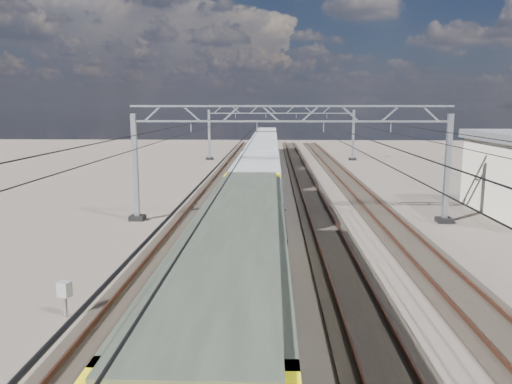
{
  "coord_description": "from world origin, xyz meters",
  "views": [
    {
      "loc": [
        -1.02,
        -26.22,
        7.03
      ],
      "look_at": [
        -1.94,
        0.69,
        2.4
      ],
      "focal_mm": 35.0,
      "sensor_mm": 36.0,
      "label": 1
    }
  ],
  "objects_px": {
    "locomotive": "(239,268)",
    "hopper_wagon_mid": "(262,159)",
    "hopper_wagon_lead": "(258,182)",
    "catenary_gantry_mid": "(290,159)",
    "hopper_wagon_third": "(265,147)",
    "catenary_gantry_far": "(281,130)",
    "hopper_wagon_fourth": "(267,139)",
    "trackside_cabinet": "(65,290)"
  },
  "relations": [
    {
      "from": "catenary_gantry_mid",
      "to": "hopper_wagon_fourth",
      "type": "relative_size",
      "value": 1.53
    },
    {
      "from": "locomotive",
      "to": "hopper_wagon_fourth",
      "type": "relative_size",
      "value": 1.62
    },
    {
      "from": "catenary_gantry_far",
      "to": "hopper_wagon_lead",
      "type": "distance_m",
      "value": 34.51
    },
    {
      "from": "hopper_wagon_mid",
      "to": "trackside_cabinet",
      "type": "distance_m",
      "value": 30.92
    },
    {
      "from": "catenary_gantry_far",
      "to": "hopper_wagon_fourth",
      "type": "relative_size",
      "value": 1.53
    },
    {
      "from": "catenary_gantry_mid",
      "to": "locomotive",
      "type": "bearing_deg",
      "value": -97.08
    },
    {
      "from": "hopper_wagon_lead",
      "to": "hopper_wagon_mid",
      "type": "xyz_separation_m",
      "value": [
        0.0,
        14.2,
        0.0
      ]
    },
    {
      "from": "trackside_cabinet",
      "to": "hopper_wagon_mid",
      "type": "bearing_deg",
      "value": 98.87
    },
    {
      "from": "catenary_gantry_mid",
      "to": "catenary_gantry_far",
      "type": "xyz_separation_m",
      "value": [
        0.0,
        36.0,
        0.0
      ]
    },
    {
      "from": "catenary_gantry_mid",
      "to": "catenary_gantry_far",
      "type": "relative_size",
      "value": 1.0
    },
    {
      "from": "catenary_gantry_mid",
      "to": "hopper_wagon_third",
      "type": "distance_m",
      "value": 30.1
    },
    {
      "from": "catenary_gantry_mid",
      "to": "trackside_cabinet",
      "type": "bearing_deg",
      "value": -118.86
    },
    {
      "from": "catenary_gantry_far",
      "to": "hopper_wagon_third",
      "type": "height_order",
      "value": "catenary_gantry_far"
    },
    {
      "from": "catenary_gantry_mid",
      "to": "locomotive",
      "type": "xyz_separation_m",
      "value": [
        -2.0,
        -16.1,
        -1.58
      ]
    },
    {
      "from": "hopper_wagon_mid",
      "to": "hopper_wagon_third",
      "type": "bearing_deg",
      "value": 90.0
    },
    {
      "from": "hopper_wagon_mid",
      "to": "hopper_wagon_third",
      "type": "xyz_separation_m",
      "value": [
        0.0,
        14.2,
        0.0
      ]
    },
    {
      "from": "locomotive",
      "to": "trackside_cabinet",
      "type": "bearing_deg",
      "value": 165.18
    },
    {
      "from": "hopper_wagon_mid",
      "to": "hopper_wagon_fourth",
      "type": "relative_size",
      "value": 1.0
    },
    {
      "from": "catenary_gantry_mid",
      "to": "trackside_cabinet",
      "type": "relative_size",
      "value": 16.14
    },
    {
      "from": "locomotive",
      "to": "hopper_wagon_lead",
      "type": "bearing_deg",
      "value": 90.0
    },
    {
      "from": "catenary_gantry_far",
      "to": "trackside_cabinet",
      "type": "xyz_separation_m",
      "value": [
        -8.0,
        -50.52,
        -2.97
      ]
    },
    {
      "from": "locomotive",
      "to": "catenary_gantry_mid",
      "type": "bearing_deg",
      "value": 82.92
    },
    {
      "from": "hopper_wagon_third",
      "to": "trackside_cabinet",
      "type": "relative_size",
      "value": 10.54
    },
    {
      "from": "catenary_gantry_mid",
      "to": "catenary_gantry_far",
      "type": "distance_m",
      "value": 36.0
    },
    {
      "from": "hopper_wagon_third",
      "to": "catenary_gantry_mid",
      "type": "bearing_deg",
      "value": -86.18
    },
    {
      "from": "catenary_gantry_far",
      "to": "trackside_cabinet",
      "type": "distance_m",
      "value": 51.23
    },
    {
      "from": "hopper_wagon_third",
      "to": "hopper_wagon_fourth",
      "type": "xyz_separation_m",
      "value": [
        0.0,
        14.2,
        0.0
      ]
    },
    {
      "from": "hopper_wagon_lead",
      "to": "hopper_wagon_fourth",
      "type": "bearing_deg",
      "value": 90.0
    },
    {
      "from": "hopper_wagon_third",
      "to": "hopper_wagon_lead",
      "type": "bearing_deg",
      "value": -90.0
    },
    {
      "from": "locomotive",
      "to": "catenary_gantry_far",
      "type": "bearing_deg",
      "value": 87.8
    },
    {
      "from": "catenary_gantry_mid",
      "to": "hopper_wagon_mid",
      "type": "xyz_separation_m",
      "value": [
        -2.0,
        15.79,
        -1.67
      ]
    },
    {
      "from": "hopper_wagon_lead",
      "to": "hopper_wagon_mid",
      "type": "height_order",
      "value": "same"
    },
    {
      "from": "hopper_wagon_mid",
      "to": "hopper_wagon_fourth",
      "type": "xyz_separation_m",
      "value": [
        0.0,
        28.4,
        0.0
      ]
    },
    {
      "from": "locomotive",
      "to": "hopper_wagon_mid",
      "type": "bearing_deg",
      "value": 90.0
    },
    {
      "from": "hopper_wagon_third",
      "to": "locomotive",
      "type": "bearing_deg",
      "value": -90.0
    },
    {
      "from": "hopper_wagon_third",
      "to": "trackside_cabinet",
      "type": "xyz_separation_m",
      "value": [
        -6.0,
        -44.51,
        -1.3
      ]
    },
    {
      "from": "catenary_gantry_far",
      "to": "locomotive",
      "type": "height_order",
      "value": "catenary_gantry_far"
    },
    {
      "from": "hopper_wagon_lead",
      "to": "hopper_wagon_fourth",
      "type": "distance_m",
      "value": 42.6
    },
    {
      "from": "catenary_gantry_far",
      "to": "hopper_wagon_mid",
      "type": "height_order",
      "value": "catenary_gantry_far"
    },
    {
      "from": "hopper_wagon_mid",
      "to": "hopper_wagon_fourth",
      "type": "bearing_deg",
      "value": 90.0
    },
    {
      "from": "catenary_gantry_mid",
      "to": "hopper_wagon_lead",
      "type": "xyz_separation_m",
      "value": [
        -2.0,
        1.59,
        -1.67
      ]
    },
    {
      "from": "locomotive",
      "to": "hopper_wagon_mid",
      "type": "height_order",
      "value": "locomotive"
    }
  ]
}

